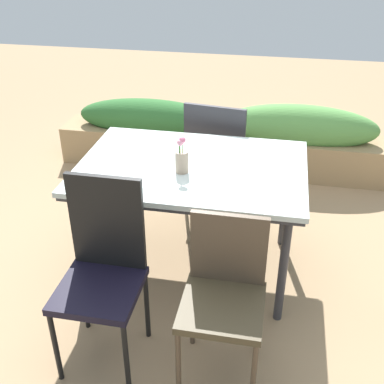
% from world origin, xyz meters
% --- Properties ---
extents(ground_plane, '(12.00, 12.00, 0.00)m').
position_xyz_m(ground_plane, '(0.00, 0.00, 0.00)').
color(ground_plane, '#9E7F5B').
extents(dining_table, '(1.40, 0.98, 0.79)m').
position_xyz_m(dining_table, '(0.08, 0.07, 0.73)').
color(dining_table, silver).
rests_on(dining_table, ground).
extents(chair_near_left, '(0.42, 0.42, 1.04)m').
position_xyz_m(chair_near_left, '(-0.24, -0.71, 0.58)').
color(chair_near_left, black).
rests_on(chair_near_left, ground).
extents(chair_far_side, '(0.55, 0.55, 0.95)m').
position_xyz_m(chair_far_side, '(0.14, 0.85, 0.52)').
color(chair_far_side, '#24382C').
rests_on(chair_far_side, ground).
extents(chair_near_right, '(0.41, 0.41, 0.89)m').
position_xyz_m(chair_near_right, '(0.39, -0.72, 0.53)').
color(chair_near_right, '#423825').
rests_on(chair_near_right, ground).
extents(flower_vase, '(0.08, 0.08, 0.23)m').
position_xyz_m(flower_vase, '(0.04, -0.03, 0.88)').
color(flower_vase, tan).
rests_on(flower_vase, dining_table).
extents(planter_box, '(3.11, 0.41, 0.68)m').
position_xyz_m(planter_box, '(0.09, 1.63, 0.31)').
color(planter_box, '#9E7F56').
rests_on(planter_box, ground).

